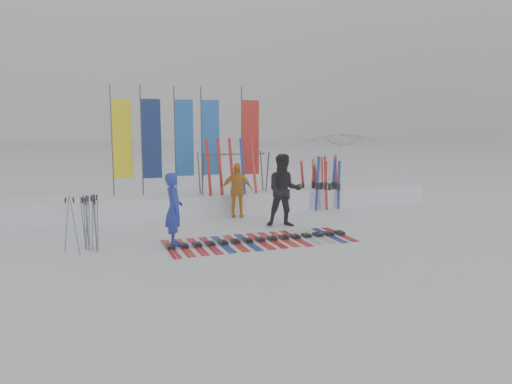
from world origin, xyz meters
name	(u,v)px	position (x,y,z in m)	size (l,w,h in m)	color
ground	(272,246)	(0.00, 0.00, 0.00)	(120.00, 120.00, 0.00)	white
snow_bank	(217,202)	(0.00, 4.60, 0.30)	(14.00, 1.60, 0.60)	white
person_blue	(174,209)	(-2.01, 0.87, 0.82)	(0.60, 0.39, 1.64)	#1D2DA9
person_black	(284,190)	(1.09, 1.88, 0.96)	(0.93, 0.73, 1.92)	black
person_yellow	(237,190)	(0.29, 3.53, 0.79)	(0.92, 0.38, 1.57)	orange
tent_canopy	(343,165)	(4.90, 5.57, 1.21)	(2.65, 2.70, 2.43)	white
ski_row	(260,240)	(-0.09, 0.52, 0.04)	(4.34, 1.70, 0.07)	red
pole_cluster	(88,223)	(-3.85, 1.02, 0.60)	(0.73, 0.76, 1.25)	#595B60
feather_flags	(184,138)	(-0.95, 4.83, 2.24)	(4.46, 0.33, 3.20)	#383A3F
ski_rack	(233,167)	(0.40, 4.20, 1.38)	(2.04, 0.80, 1.23)	#383A3F
upright_skis	(325,183)	(3.43, 4.11, 0.79)	(1.34, 0.99, 1.69)	red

